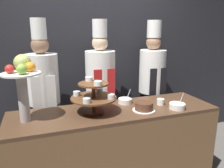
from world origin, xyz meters
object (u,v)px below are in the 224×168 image
(tiered_stand, at_px, (94,95))
(chef_center_right, at_px, (152,81))
(chef_left, at_px, (44,92))
(chef_center_left, at_px, (100,86))
(cake_round, at_px, (144,107))
(serving_bowl_near, at_px, (177,106))
(cup_white, at_px, (161,102))
(fruit_pedestal, at_px, (22,78))
(serving_bowl_far, at_px, (125,101))

(tiered_stand, height_order, chef_center_right, chef_center_right)
(chef_left, relative_size, chef_center_left, 1.00)
(cake_round, bearing_deg, serving_bowl_near, -11.09)
(cake_round, xyz_separation_m, cup_white, (0.25, 0.10, -0.01))
(cake_round, distance_m, chef_left, 1.15)
(fruit_pedestal, bearing_deg, serving_bowl_far, 7.32)
(tiered_stand, distance_m, chef_left, 0.70)
(cake_round, bearing_deg, chef_center_left, 112.96)
(fruit_pedestal, bearing_deg, chef_center_right, 17.88)
(cake_round, distance_m, chef_center_left, 0.70)
(fruit_pedestal, height_order, chef_left, chef_left)
(cup_white, xyz_separation_m, serving_bowl_far, (-0.35, 0.17, -0.01))
(fruit_pedestal, xyz_separation_m, cake_round, (1.12, -0.14, -0.36))
(chef_center_right, bearing_deg, fruit_pedestal, -162.12)
(cake_round, xyz_separation_m, serving_bowl_near, (0.35, -0.07, -0.01))
(fruit_pedestal, distance_m, serving_bowl_far, 1.10)
(tiered_stand, xyz_separation_m, cake_round, (0.50, -0.11, -0.14))
(chef_center_right, bearing_deg, cup_white, -109.57)
(serving_bowl_far, xyz_separation_m, chef_left, (-0.85, 0.37, 0.08))
(fruit_pedestal, bearing_deg, tiered_stand, -2.43)
(cake_round, height_order, cup_white, cake_round)
(tiered_stand, xyz_separation_m, fruit_pedestal, (-0.63, 0.03, 0.22))
(tiered_stand, bearing_deg, serving_bowl_near, -11.94)
(tiered_stand, xyz_separation_m, serving_bowl_far, (0.40, 0.16, -0.15))
(tiered_stand, bearing_deg, chef_center_left, 67.31)
(tiered_stand, height_order, fruit_pedestal, fruit_pedestal)
(tiered_stand, bearing_deg, fruit_pedestal, 177.57)
(tiered_stand, xyz_separation_m, chef_left, (-0.45, 0.53, -0.07))
(tiered_stand, distance_m, fruit_pedestal, 0.66)
(chef_center_left, distance_m, chef_center_right, 0.72)
(fruit_pedestal, distance_m, chef_center_right, 1.67)
(chef_left, xyz_separation_m, chef_center_left, (0.67, 0.00, 0.01))
(tiered_stand, relative_size, fruit_pedestal, 0.76)
(chef_left, relative_size, chef_center_right, 1.00)
(serving_bowl_far, bearing_deg, chef_left, 156.21)
(serving_bowl_far, xyz_separation_m, chef_center_right, (0.54, 0.37, 0.10))
(fruit_pedestal, bearing_deg, serving_bowl_near, -7.95)
(cup_white, distance_m, serving_bowl_near, 0.19)
(chef_center_right, bearing_deg, cake_round, -124.87)
(cup_white, height_order, chef_center_right, chef_center_right)
(chef_center_left, bearing_deg, chef_center_right, -0.01)
(cake_round, distance_m, serving_bowl_near, 0.36)
(chef_left, height_order, chef_center_right, chef_left)
(tiered_stand, relative_size, serving_bowl_near, 2.75)
(serving_bowl_near, bearing_deg, tiered_stand, 168.06)
(fruit_pedestal, bearing_deg, chef_center_left, 30.83)
(tiered_stand, relative_size, chef_center_right, 0.25)
(cake_round, bearing_deg, chef_left, 145.77)
(cake_round, relative_size, chef_left, 0.13)
(tiered_stand, distance_m, chef_center_right, 1.09)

